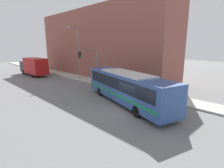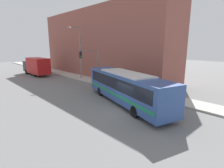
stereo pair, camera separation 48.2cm
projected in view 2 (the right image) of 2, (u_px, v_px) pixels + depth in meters
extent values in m
plane|color=slate|center=(127.00, 111.00, 15.38)|extent=(120.00, 120.00, 0.00)
cube|color=#B7B2A8|center=(70.00, 75.00, 33.53)|extent=(2.65, 70.00, 0.17)
cube|color=brown|center=(100.00, 44.00, 32.45)|extent=(6.00, 30.47, 11.92)
cube|color=#2D4C8C|center=(125.00, 87.00, 16.99)|extent=(5.75, 12.28, 2.57)
cube|color=black|center=(126.00, 82.00, 16.89)|extent=(5.52, 11.37, 1.07)
cube|color=#197F4C|center=(125.00, 92.00, 17.11)|extent=(5.65, 11.83, 0.24)
cube|color=silver|center=(126.00, 73.00, 16.70)|extent=(4.05, 7.01, 0.16)
cylinder|color=black|center=(117.00, 89.00, 20.99)|extent=(0.54, 1.01, 0.97)
cylinder|color=black|center=(100.00, 91.00, 20.01)|extent=(0.54, 1.01, 0.97)
cylinder|color=black|center=(157.00, 107.00, 14.85)|extent=(0.54, 1.01, 0.97)
cylinder|color=black|center=(135.00, 112.00, 13.87)|extent=(0.54, 1.01, 0.97)
cube|color=#B21919|center=(38.00, 66.00, 33.07)|extent=(2.45, 5.96, 2.88)
cube|color=#262628|center=(31.00, 66.00, 36.11)|extent=(2.33, 2.32, 2.05)
cylinder|color=black|center=(26.00, 72.00, 35.32)|extent=(0.25, 0.90, 0.90)
cylinder|color=black|center=(35.00, 75.00, 31.86)|extent=(0.25, 0.90, 0.90)
cylinder|color=red|center=(144.00, 91.00, 20.14)|extent=(0.21, 0.21, 0.58)
sphere|color=red|center=(144.00, 88.00, 20.06)|extent=(0.20, 0.20, 0.20)
cylinder|color=red|center=(144.00, 91.00, 20.05)|extent=(0.09, 0.12, 0.09)
cylinder|color=slate|center=(98.00, 67.00, 25.86)|extent=(0.16, 0.16, 4.84)
cylinder|color=slate|center=(89.00, 51.00, 24.31)|extent=(3.20, 0.11, 0.11)
cube|color=black|center=(81.00, 55.00, 23.47)|extent=(0.30, 0.24, 0.90)
sphere|color=#19D83F|center=(81.00, 57.00, 23.42)|extent=(0.18, 0.18, 0.18)
cylinder|color=slate|center=(97.00, 79.00, 26.34)|extent=(0.06, 0.06, 1.03)
cylinder|color=#4C4C51|center=(97.00, 75.00, 26.21)|extent=(0.14, 0.14, 0.22)
cylinder|color=slate|center=(80.00, 53.00, 28.99)|extent=(0.18, 0.18, 8.37)
cylinder|color=slate|center=(74.00, 27.00, 27.50)|extent=(1.85, 0.11, 0.11)
ellipsoid|color=gray|center=(69.00, 27.00, 26.90)|extent=(0.56, 0.28, 0.20)
cylinder|color=#23283D|center=(112.00, 81.00, 25.12)|extent=(0.28, 0.28, 0.79)
cylinder|color=#338C4C|center=(112.00, 77.00, 24.97)|extent=(0.34, 0.34, 0.66)
sphere|color=tan|center=(112.00, 74.00, 24.87)|extent=(0.21, 0.21, 0.21)
cylinder|color=#23283D|center=(126.00, 85.00, 22.94)|extent=(0.28, 0.28, 0.75)
cylinder|color=#2659A5|center=(126.00, 80.00, 22.79)|extent=(0.34, 0.34, 0.63)
sphere|color=tan|center=(126.00, 77.00, 22.70)|extent=(0.20, 0.20, 0.20)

